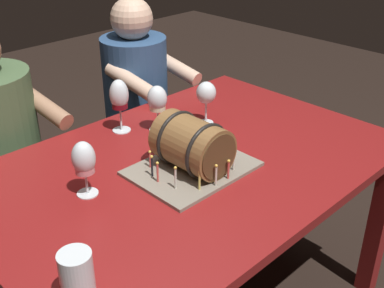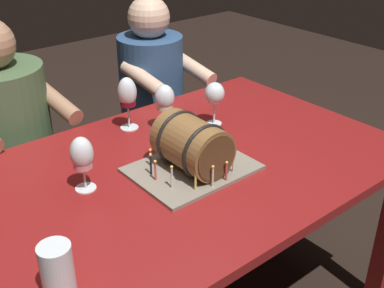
# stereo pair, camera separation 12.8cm
# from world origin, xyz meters

# --- Properties ---
(dining_table) EXTENTS (1.48, 1.00, 0.75)m
(dining_table) POSITION_xyz_m (0.00, 0.00, 0.65)
(dining_table) COLOR maroon
(dining_table) RESTS_ON ground
(barrel_cake) EXTENTS (0.40, 0.31, 0.19)m
(barrel_cake) POSITION_xyz_m (-0.03, -0.05, 0.83)
(barrel_cake) COLOR gray
(barrel_cake) RESTS_ON dining_table
(wine_glass_red) EXTENTS (0.07, 0.07, 0.21)m
(wine_glass_red) POSITION_xyz_m (-0.02, 0.36, 0.89)
(wine_glass_red) COLOR white
(wine_glass_red) RESTS_ON dining_table
(wine_glass_rose) EXTENTS (0.07, 0.07, 0.18)m
(wine_glass_rose) POSITION_xyz_m (-0.37, 0.08, 0.87)
(wine_glass_rose) COLOR white
(wine_glass_rose) RESTS_ON dining_table
(wine_glass_white) EXTENTS (0.08, 0.08, 0.19)m
(wine_glass_white) POSITION_xyz_m (0.09, 0.26, 0.87)
(wine_glass_white) COLOR white
(wine_glass_white) RESTS_ON dining_table
(wine_glass_empty) EXTENTS (0.08, 0.08, 0.18)m
(wine_glass_empty) POSITION_xyz_m (0.27, 0.17, 0.88)
(wine_glass_empty) COLOR white
(wine_glass_empty) RESTS_ON dining_table
(beer_pint) EXTENTS (0.08, 0.08, 0.14)m
(beer_pint) POSITION_xyz_m (-0.63, -0.29, 0.81)
(beer_pint) COLOR white
(beer_pint) RESTS_ON dining_table
(person_seated_right) EXTENTS (0.39, 0.48, 1.15)m
(person_seated_right) POSITION_xyz_m (0.37, 0.76, 0.52)
(person_seated_right) COLOR #1B2D46
(person_seated_right) RESTS_ON ground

